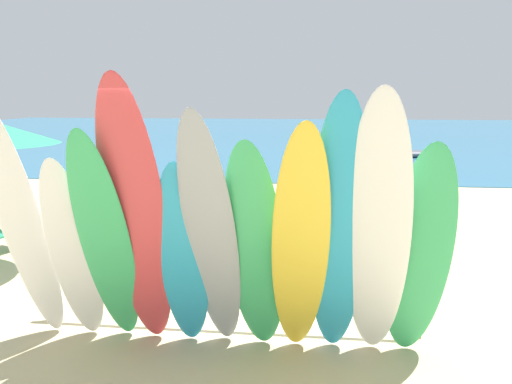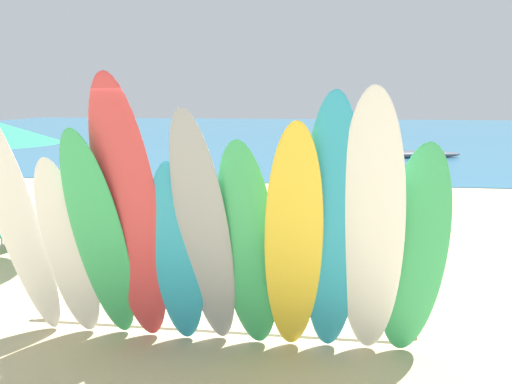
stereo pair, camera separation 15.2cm
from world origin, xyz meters
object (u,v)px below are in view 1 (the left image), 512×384
at_px(surfboard_white_1, 74,254).
at_px(beach_chair_blue, 4,224).
at_px(surfboard_grey_5, 211,238).
at_px(surfboard_red_3, 137,222).
at_px(surfboard_rack, 230,283).
at_px(beachgoer_photographing, 297,176).
at_px(surfboard_white_9, 378,236).
at_px(surfboard_yellow_7, 300,248).
at_px(distant_boat, 403,154).
at_px(surfboard_white_0, 22,226).
at_px(surfboard_teal_4, 184,258).
at_px(surfboard_green_2, 106,243).
at_px(surfboard_green_10, 420,256).
at_px(surfboard_green_6, 255,252).
at_px(beachgoer_strolling, 350,172).
at_px(surfboard_teal_8, 338,236).
at_px(beach_chair_red, 91,217).

xyz_separation_m(surfboard_white_1, beach_chair_blue, (-2.67, 3.14, -0.54)).
bearing_deg(surfboard_grey_5, surfboard_red_3, -170.41).
distance_m(surfboard_red_3, surfboard_grey_5, 0.68).
bearing_deg(surfboard_white_1, beach_chair_blue, 125.77).
xyz_separation_m(surfboard_rack, beachgoer_photographing, (0.45, 5.15, 0.37)).
distance_m(surfboard_grey_5, surfboard_white_9, 1.46).
xyz_separation_m(surfboard_rack, surfboard_red_3, (-0.72, -0.77, 0.82)).
distance_m(surfboard_yellow_7, distant_boat, 17.56).
relative_size(surfboard_white_0, surfboard_teal_4, 1.30).
distance_m(surfboard_rack, surfboard_green_2, 1.40).
relative_size(surfboard_grey_5, surfboard_yellow_7, 1.02).
bearing_deg(surfboard_green_10, surfboard_green_2, 178.27).
relative_size(beachgoer_photographing, distant_boat, 0.38).
bearing_deg(surfboard_grey_5, surfboard_green_10, 9.66).
relative_size(surfboard_teal_4, surfboard_grey_5, 0.79).
relative_size(surfboard_white_9, beachgoer_photographing, 1.79).
height_order(surfboard_red_3, surfboard_green_6, surfboard_red_3).
bearing_deg(surfboard_white_1, surfboard_grey_5, -7.29).
relative_size(surfboard_white_1, surfboard_green_10, 0.94).
xyz_separation_m(surfboard_white_1, surfboard_green_10, (3.19, 0.06, 0.08)).
distance_m(beachgoer_photographing, distant_boat, 11.86).
distance_m(surfboard_white_1, surfboard_green_2, 0.39).
height_order(surfboard_rack, surfboard_red_3, surfboard_red_3).
bearing_deg(surfboard_red_3, beachgoer_strolling, 67.96).
relative_size(surfboard_white_9, distant_boat, 0.68).
xyz_separation_m(surfboard_grey_5, surfboard_teal_8, (1.13, -0.05, 0.07)).
relative_size(surfboard_rack, surfboard_white_9, 1.46).
bearing_deg(surfboard_teal_8, surfboard_teal_4, 172.67).
bearing_deg(distant_boat, beach_chair_red, -117.61).
distance_m(surfboard_grey_5, beach_chair_red, 4.81).
bearing_deg(surfboard_teal_4, beach_chair_red, 120.52).
xyz_separation_m(surfboard_white_1, beachgoer_strolling, (2.86, 5.77, 0.02)).
bearing_deg(surfboard_green_10, beach_chair_red, 137.19).
bearing_deg(surfboard_white_1, surfboard_red_3, -13.51).
relative_size(surfboard_red_3, surfboard_white_9, 1.03).
xyz_separation_m(surfboard_red_3, beachgoer_strolling, (2.19, 5.87, -0.34)).
distance_m(surfboard_rack, beach_chair_red, 4.22).
bearing_deg(beach_chair_red, surfboard_rack, -32.96).
bearing_deg(surfboard_teal_4, surfboard_red_3, -162.99).
relative_size(surfboard_white_9, surfboard_green_10, 1.24).
bearing_deg(beach_chair_blue, surfboard_green_10, -6.60).
relative_size(surfboard_green_6, beach_chair_blue, 2.69).
relative_size(surfboard_white_1, surfboard_teal_8, 0.77).
relative_size(surfboard_grey_5, beach_chair_blue, 3.06).
xyz_separation_m(surfboard_teal_4, surfboard_white_9, (1.74, -0.18, 0.31)).
xyz_separation_m(surfboard_green_10, beachgoer_strolling, (-0.33, 5.71, -0.07)).
relative_size(surfboard_yellow_7, surfboard_teal_8, 0.92).
xyz_separation_m(surfboard_white_0, surfboard_teal_8, (2.93, -0.05, 0.01)).
height_order(surfboard_teal_8, distant_boat, surfboard_teal_8).
distance_m(surfboard_grey_5, beachgoer_strolling, 6.03).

